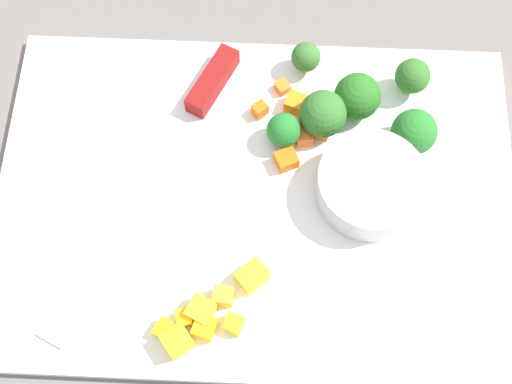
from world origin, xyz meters
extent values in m
plane|color=slate|center=(0.00, 0.00, 0.00)|extent=(4.00, 4.00, 0.00)
cube|color=white|center=(0.00, 0.00, 0.01)|extent=(0.45, 0.31, 0.01)
cylinder|color=#B8BBBF|center=(-0.10, -0.01, 0.03)|extent=(0.09, 0.09, 0.03)
cube|color=silver|center=(0.13, 0.06, 0.01)|extent=(0.09, 0.15, 0.00)
cube|color=maroon|center=(0.04, -0.11, 0.02)|extent=(0.05, 0.07, 0.02)
cube|color=orange|center=(-0.04, -0.06, 0.02)|extent=(0.02, 0.02, 0.01)
cube|color=orange|center=(-0.02, -0.11, 0.02)|extent=(0.02, 0.02, 0.01)
cube|color=orange|center=(-0.06, -0.06, 0.02)|extent=(0.02, 0.01, 0.01)
cube|color=orange|center=(0.00, -0.08, 0.02)|extent=(0.02, 0.02, 0.01)
cube|color=orange|center=(-0.03, -0.09, 0.02)|extent=(0.02, 0.02, 0.01)
cube|color=orange|center=(-0.03, -0.03, 0.02)|extent=(0.02, 0.02, 0.01)
cube|color=orange|center=(-0.04, -0.07, 0.02)|extent=(0.02, 0.02, 0.01)
cube|color=yellow|center=(0.07, 0.12, 0.02)|extent=(0.02, 0.02, 0.01)
cube|color=yellow|center=(0.04, 0.12, 0.02)|extent=(0.02, 0.02, 0.01)
cube|color=yellow|center=(0.01, 0.11, 0.02)|extent=(0.02, 0.02, 0.01)
cube|color=yellow|center=(0.06, 0.13, 0.02)|extent=(0.03, 0.03, 0.02)
cube|color=yellow|center=(0.00, 0.07, 0.02)|extent=(0.03, 0.03, 0.02)
cube|color=yellow|center=(0.04, 0.10, 0.02)|extent=(0.03, 0.03, 0.02)
cube|color=yellow|center=(0.05, 0.11, 0.02)|extent=(0.02, 0.02, 0.01)
cube|color=yellow|center=(0.02, 0.09, 0.02)|extent=(0.02, 0.02, 0.01)
cylinder|color=#98C05A|center=(-0.02, -0.06, 0.02)|extent=(0.01, 0.01, 0.01)
sphere|color=#23752A|center=(-0.02, -0.06, 0.03)|extent=(0.03, 0.03, 0.03)
cylinder|color=#85BD68|center=(-0.09, -0.09, 0.02)|extent=(0.01, 0.01, 0.01)
sphere|color=#276921|center=(-0.09, -0.09, 0.03)|extent=(0.04, 0.04, 0.04)
cylinder|color=#95AC64|center=(-0.13, -0.06, 0.02)|extent=(0.01, 0.01, 0.01)
sphere|color=#28762A|center=(-0.13, -0.06, 0.03)|extent=(0.04, 0.04, 0.04)
cylinder|color=#8FBE62|center=(-0.04, -0.13, 0.02)|extent=(0.01, 0.01, 0.01)
sphere|color=#386D2E|center=(-0.04, -0.13, 0.03)|extent=(0.03, 0.03, 0.03)
cylinder|color=#83B357|center=(-0.13, -0.11, 0.02)|extent=(0.01, 0.01, 0.01)
sphere|color=#326D28|center=(-0.13, -0.11, 0.04)|extent=(0.03, 0.03, 0.03)
cylinder|color=#80B159|center=(-0.06, -0.07, 0.02)|extent=(0.01, 0.01, 0.01)
sphere|color=#326F2B|center=(-0.06, -0.07, 0.04)|extent=(0.04, 0.04, 0.04)
camera|label=1|loc=(-0.01, 0.22, 0.56)|focal=48.23mm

